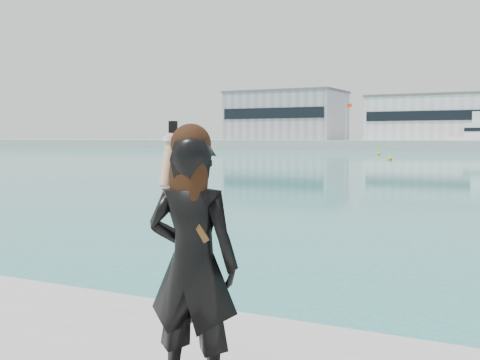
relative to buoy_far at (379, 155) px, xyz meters
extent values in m
cube|color=gray|center=(-34.11, 44.88, 7.50)|extent=(26.00, 16.00, 11.00)
cube|color=black|center=(-34.11, 36.78, 8.05)|extent=(24.70, 0.20, 2.42)
cube|color=#59595B|center=(-34.11, 44.88, 13.25)|extent=(26.52, 16.32, 0.50)
cube|color=silver|center=(-1.11, 44.88, 6.50)|extent=(24.00, 15.00, 9.00)
cube|color=black|center=(-1.11, 37.28, 6.95)|extent=(22.80, 0.20, 1.98)
cube|color=#59595B|center=(-1.11, 44.88, 11.25)|extent=(24.48, 15.30, 0.50)
cylinder|color=silver|center=(-17.11, 37.88, 6.00)|extent=(0.16, 0.16, 8.00)
cube|color=red|center=(-16.51, 37.88, 9.40)|extent=(1.20, 0.04, 0.80)
sphere|color=#DCB40B|center=(0.00, 0.00, 0.00)|extent=(0.50, 0.50, 0.50)
sphere|color=#DCB40B|center=(6.30, -19.03, 0.00)|extent=(0.50, 0.50, 0.50)
imported|color=black|center=(20.78, -83.98, 1.69)|extent=(0.72, 0.53, 1.79)
sphere|color=black|center=(20.78, -84.00, 2.53)|extent=(0.27, 0.27, 0.27)
ellipsoid|color=black|center=(20.79, -84.05, 2.30)|extent=(0.30, 0.16, 0.48)
cylinder|color=tan|center=(20.54, -83.92, 2.41)|extent=(0.12, 0.22, 0.39)
cylinder|color=white|center=(20.53, -83.88, 2.57)|extent=(0.11, 0.11, 0.04)
cube|color=black|center=(20.53, -83.84, 2.62)|extent=(0.07, 0.03, 0.13)
cube|color=#4C2D14|center=(20.82, -84.06, 2.05)|extent=(0.25, 0.06, 0.37)
camera|label=1|loc=(22.96, -87.44, 2.57)|focal=45.00mm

